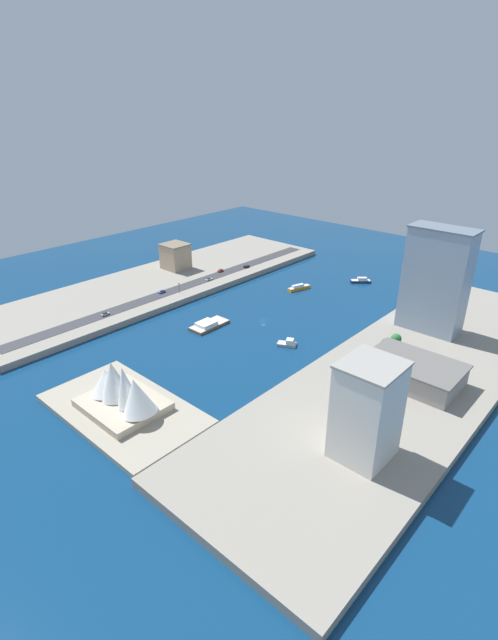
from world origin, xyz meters
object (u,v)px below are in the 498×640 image
object	(u,v)px
hatchback_blue	(162,292)
pickup_red	(221,271)
van_white	(209,279)
traffic_light_waterfront	(179,286)
barge_flat_brown	(208,325)
suv_black	(246,266)
tower_tall_glass	(436,280)
hotel_broad_white	(367,411)
apartment_midrise_tan	(175,256)
sedan_silver	(105,314)
yacht_sleek_gray	(288,343)
carpark_squat_concrete	(414,371)
opera_landmark	(121,391)
water_taxi_orange	(299,288)
patrol_launch_navy	(361,281)

from	to	relation	value
hatchback_blue	pickup_red	bearing A→B (deg)	-88.23
van_white	traffic_light_waterfront	distance (m)	27.61
barge_flat_brown	suv_black	size ratio (longest dim) A/B	4.84
tower_tall_glass	suv_black	world-z (taller)	tower_tall_glass
hotel_broad_white	apartment_midrise_tan	distance (m)	209.05
sedan_silver	yacht_sleek_gray	bearing A→B (deg)	-154.11
sedan_silver	carpark_squat_concrete	bearing A→B (deg)	-162.24
barge_flat_brown	tower_tall_glass	distance (m)	115.94
carpark_squat_concrete	tower_tall_glass	bearing A→B (deg)	-73.04
pickup_red	van_white	xyz separation A→B (m)	(-6.31, 16.86, -0.07)
yacht_sleek_gray	opera_landmark	size ratio (longest dim) A/B	0.29
carpark_squat_concrete	pickup_red	size ratio (longest dim) A/B	8.33
apartment_midrise_tan	pickup_red	bearing A→B (deg)	-151.99
barge_flat_brown	water_taxi_orange	distance (m)	76.32
water_taxi_orange	suv_black	size ratio (longest dim) A/B	3.61
water_taxi_orange	barge_flat_brown	bearing A→B (deg)	87.87
yacht_sleek_gray	suv_black	bearing A→B (deg)	-37.17
tower_tall_glass	carpark_squat_concrete	xyz separation A→B (m)	(-15.94, 52.29, -21.38)
patrol_launch_navy	opera_landmark	xyz separation A→B (m)	(-5.88, 187.76, 8.40)
barge_flat_brown	carpark_squat_concrete	xyz separation A→B (m)	(-105.36, -15.89, 6.86)
hotel_broad_white	carpark_squat_concrete	world-z (taller)	hotel_broad_white
patrol_launch_navy	sedan_silver	distance (m)	163.07
yacht_sleek_gray	carpark_squat_concrete	xyz separation A→B (m)	(-61.16, -4.66, 6.80)
apartment_midrise_tan	suv_black	xyz separation A→B (m)	(-35.18, -33.78, -7.74)
pickup_red	hotel_broad_white	bearing A→B (deg)	149.35
carpark_squat_concrete	suv_black	world-z (taller)	carpark_squat_concrete
opera_landmark	hotel_broad_white	bearing A→B (deg)	-155.73
hatchback_blue	traffic_light_waterfront	world-z (taller)	traffic_light_waterfront
sedan_silver	traffic_light_waterfront	size ratio (longest dim) A/B	0.73
yacht_sleek_gray	patrol_launch_navy	bearing A→B (deg)	-79.50
hatchback_blue	suv_black	world-z (taller)	suv_black
traffic_light_waterfront	tower_tall_glass	bearing A→B (deg)	-158.27
suv_black	opera_landmark	size ratio (longest dim) A/B	0.13
pickup_red	opera_landmark	world-z (taller)	opera_landmark
apartment_midrise_tan	hatchback_blue	bearing A→B (deg)	129.75
apartment_midrise_tan	traffic_light_waterfront	world-z (taller)	apartment_midrise_tan
carpark_squat_concrete	apartment_midrise_tan	bearing A→B (deg)	-8.87
hotel_broad_white	suv_black	world-z (taller)	hotel_broad_white
opera_landmark	sedan_silver	bearing A→B (deg)	-28.05
suv_black	pickup_red	bearing A→B (deg)	70.03
yacht_sleek_gray	opera_landmark	xyz separation A→B (m)	(13.16, 85.06, 8.35)
sedan_silver	pickup_red	bearing A→B (deg)	-86.81
pickup_red	hatchback_blue	distance (m)	51.17
water_taxi_orange	hatchback_blue	bearing A→B (deg)	52.08
van_white	water_taxi_orange	bearing A→B (deg)	-145.23
barge_flat_brown	sedan_silver	size ratio (longest dim) A/B	4.80
hatchback_blue	yacht_sleek_gray	bearing A→B (deg)	-178.47
yacht_sleek_gray	pickup_red	world-z (taller)	pickup_red
barge_flat_brown	apartment_midrise_tan	bearing A→B (deg)	-29.31
yacht_sleek_gray	pickup_red	bearing A→B (deg)	-26.97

